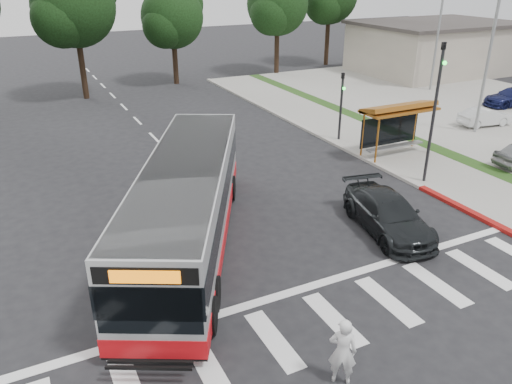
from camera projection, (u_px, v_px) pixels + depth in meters
ground at (258, 242)px, 18.66m from camera, size 140.00×140.00×0.00m
sidewalk_east at (363, 139)px, 29.61m from camera, size 4.00×40.00×0.12m
curb_east at (335, 144)px, 28.80m from camera, size 0.30×40.00×0.15m
curb_east_red at (473, 214)px, 20.63m from camera, size 0.32×6.00×0.15m
parking_lot at (480, 108)px, 36.10m from camera, size 18.00×36.00×0.10m
commercial_building at (435, 49)px, 47.84m from camera, size 14.00×10.00×4.40m
building_roof_cap at (438, 23)px, 46.87m from camera, size 14.60×10.60×0.30m
crosswalk_ladder at (334, 319)px, 14.57m from camera, size 18.00×2.60×0.01m
bus_shelter at (398, 114)px, 26.22m from camera, size 4.20×1.60×2.86m
traffic_signal_ne_tall at (436, 103)px, 22.16m from camera, size 0.18×0.37×6.50m
traffic_signal_ne_short at (342, 100)px, 28.45m from camera, size 0.18×0.37×4.00m
lot_light_front at (493, 34)px, 28.40m from camera, size 1.90×0.35×9.01m
lot_light_mid at (441, 16)px, 38.99m from camera, size 1.90×0.35×9.01m
tree_ne_a at (278, 3)px, 45.43m from camera, size 6.16×5.74×9.30m
tree_north_a at (74, 4)px, 36.30m from camera, size 6.60×6.15×10.17m
tree_north_b at (173, 16)px, 41.68m from camera, size 5.72×5.33×8.43m
transit_bus at (187, 206)px, 17.80m from camera, size 8.20×12.37×3.24m
pedestrian at (343, 351)px, 12.03m from camera, size 0.82×0.77×1.88m
dark_sedan at (388, 214)px, 19.18m from camera, size 2.94×5.26×1.44m
parked_car_1 at (485, 117)px, 31.78m from camera, size 3.59×1.66×1.14m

